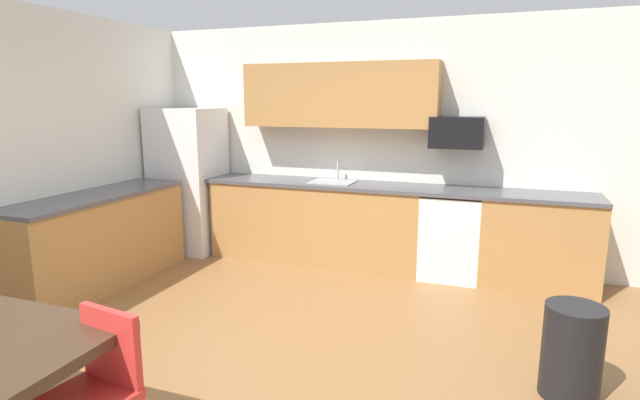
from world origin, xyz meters
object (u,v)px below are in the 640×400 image
(chair_near_table, at_px, (94,385))
(trash_bin, at_px, (572,351))
(refrigerator, at_px, (189,180))
(microwave, at_px, (457,132))
(oven_range, at_px, (451,234))

(chair_near_table, distance_m, trash_bin, 2.76)
(chair_near_table, bearing_deg, trash_bin, 35.30)
(refrigerator, xyz_separation_m, microwave, (3.17, 0.18, 0.64))
(refrigerator, xyz_separation_m, chair_near_table, (1.88, -3.53, -0.37))
(microwave, bearing_deg, refrigerator, -176.75)
(refrigerator, xyz_separation_m, trash_bin, (4.13, -1.94, -0.58))
(refrigerator, height_order, microwave, refrigerator)
(oven_range, height_order, microwave, microwave)
(refrigerator, bearing_deg, chair_near_table, -61.98)
(microwave, height_order, trash_bin, microwave)
(chair_near_table, bearing_deg, microwave, 70.79)
(refrigerator, height_order, chair_near_table, refrigerator)
(trash_bin, bearing_deg, microwave, 114.22)
(microwave, distance_m, trash_bin, 2.63)
(chair_near_table, relative_size, trash_bin, 1.42)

